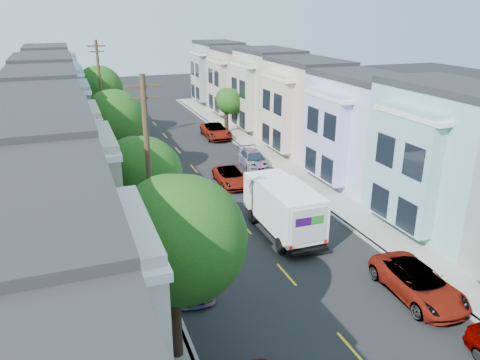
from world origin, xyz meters
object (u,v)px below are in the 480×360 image
object	(u,v)px
parked_left_c	(189,274)
parked_right_d	(216,131)
lead_sedan	(231,177)
parked_right_b	(418,283)
tree_far_r	(229,102)
utility_pole_far	(101,94)
fedex_truck	(283,206)
parked_right_c	(253,160)
tree_b	(180,240)
tree_c	(141,177)
tree_e	(98,89)
tree_d	(114,121)
utility_pole_near	(150,183)
parked_left_d	(150,196)

from	to	relation	value
parked_left_c	parked_right_d	world-z (taller)	parked_right_d
lead_sedan	parked_right_b	bearing A→B (deg)	-76.56
tree_far_r	utility_pole_far	distance (m)	13.33
fedex_truck	parked_right_d	world-z (taller)	fedex_truck
parked_left_c	parked_right_c	xyz separation A→B (m)	(9.80, 15.90, 0.04)
parked_right_c	tree_b	bearing A→B (deg)	-112.63
tree_c	utility_pole_far	world-z (taller)	utility_pole_far
tree_c	tree_e	bearing A→B (deg)	90.00
parked_right_c	parked_right_d	size ratio (longest dim) A/B	0.88
parked_right_b	tree_c	bearing A→B (deg)	145.18
tree_c	tree_d	world-z (taller)	tree_d
tree_c	parked_right_b	size ratio (longest dim) A/B	1.27
utility_pole_far	fedex_truck	distance (m)	25.21
parked_right_b	parked_left_c	bearing A→B (deg)	157.53
tree_e	fedex_truck	world-z (taller)	tree_e
utility_pole_far	parked_right_b	distance (m)	34.08
tree_b	parked_right_b	distance (m)	12.00
tree_b	tree_c	distance (m)	8.76
parked_left_c	parked_right_d	size ratio (longest dim) A/B	0.82
tree_b	fedex_truck	bearing A→B (deg)	45.67
tree_c	utility_pole_near	distance (m)	2.87
tree_far_r	parked_left_c	size ratio (longest dim) A/B	1.12
tree_b	utility_pole_far	distance (m)	31.95
fedex_truck	parked_left_d	distance (m)	9.83
fedex_truck	parked_right_b	world-z (taller)	fedex_truck
lead_sedan	parked_right_d	size ratio (longest dim) A/B	0.86
lead_sedan	utility_pole_far	bearing A→B (deg)	121.63
tree_d	tree_e	distance (m)	13.75
tree_far_r	parked_right_c	bearing A→B (deg)	-99.36
tree_far_r	utility_pole_near	xyz separation A→B (m)	(-13.19, -26.77, 1.72)
utility_pole_far	fedex_truck	xyz separation A→B (m)	(8.13, -23.63, -3.38)
tree_e	utility_pole_near	bearing A→B (deg)	-90.00
fedex_truck	parked_left_d	world-z (taller)	fedex_truck
tree_e	utility_pole_near	size ratio (longest dim) A/B	0.75
parked_left_c	parked_right_c	bearing A→B (deg)	62.11
tree_d	utility_pole_far	world-z (taller)	utility_pole_far
tree_b	tree_e	size ratio (longest dim) A/B	0.98
tree_c	lead_sedan	distance (m)	12.36
fedex_truck	parked_right_b	xyz separation A→B (m)	(3.07, -8.26, -1.04)
parked_left_d	tree_b	bearing A→B (deg)	-89.39
tree_d	parked_left_c	bearing A→B (deg)	-85.18
parked_right_c	parked_right_d	world-z (taller)	parked_right_d
tree_c	tree_e	xyz separation A→B (m)	(0.00, 26.34, 0.66)
parked_right_b	tree_far_r	bearing A→B (deg)	89.45
utility_pole_far	fedex_truck	world-z (taller)	utility_pole_far
tree_e	fedex_truck	size ratio (longest dim) A/B	1.14
tree_c	utility_pole_near	world-z (taller)	utility_pole_near
tree_c	fedex_truck	world-z (taller)	tree_c
fedex_truck	parked_right_b	distance (m)	8.87
tree_b	fedex_truck	distance (m)	12.08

